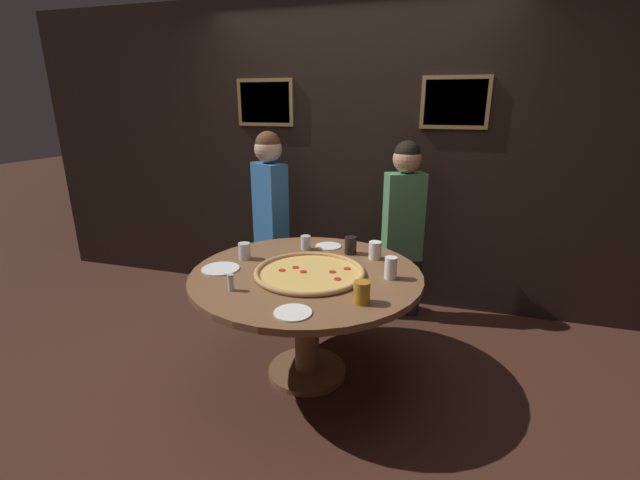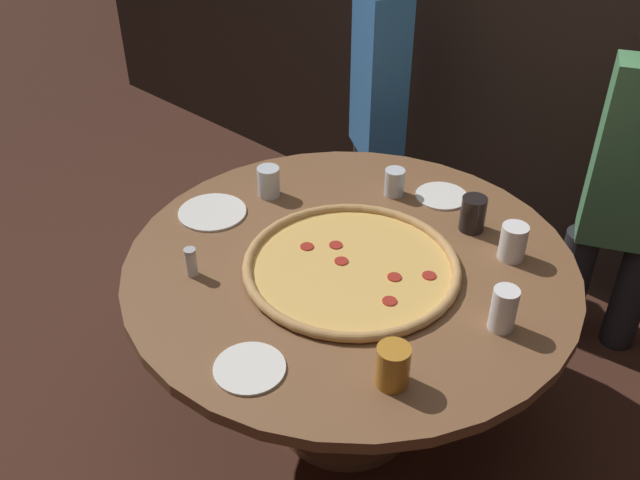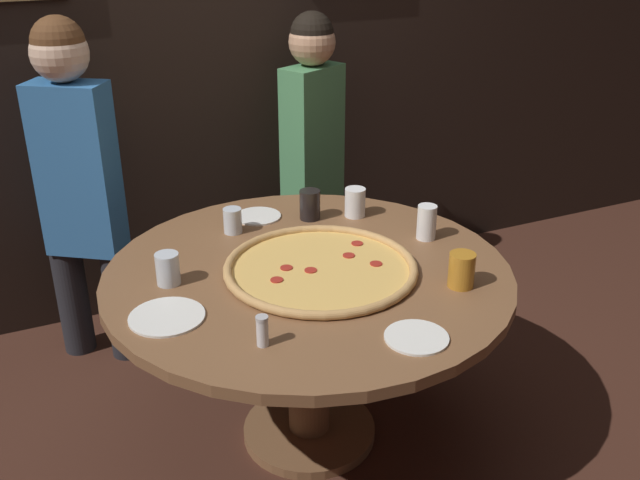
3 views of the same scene
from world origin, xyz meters
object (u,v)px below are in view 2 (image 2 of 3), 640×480
Objects in this scene: drink_cup_by_shaker at (513,242)px; drink_cup_front_edge at (394,182)px; white_plate_left_side at (442,196)px; giant_pizza at (351,266)px; drink_cup_far_right at (393,366)px; dining_table at (349,295)px; drink_cup_centre_back at (504,309)px; drink_cup_near_right at (269,182)px; white_plate_right_side at (212,212)px; condiment_shaker at (191,262)px; drink_cup_near_left at (473,214)px; diner_side_right at (379,81)px; white_plate_near_front at (250,368)px; diner_side_left at (637,165)px.

drink_cup_by_shaker reaches higher than drink_cup_front_edge.
drink_cup_by_shaker is 0.63× the size of white_plate_left_side.
drink_cup_by_shaker is (0.34, 0.39, 0.05)m from giant_pizza.
drink_cup_far_right is (0.56, -0.74, 0.01)m from drink_cup_front_edge.
dining_table is 10.69× the size of drink_cup_centre_back.
dining_table is 13.00× the size of drink_cup_near_right.
white_plate_right_side is 0.35m from condiment_shaker.
giant_pizza is 0.55m from white_plate_left_side.
drink_cup_near_left is 0.99m from diner_side_right.
drink_cup_centre_back is 1.07m from white_plate_right_side.
condiment_shaker reaches higher than giant_pizza.
drink_cup_by_shaker is 0.08× the size of diner_side_right.
drink_cup_by_shaker is 1.08× the size of drink_cup_near_right.
white_plate_near_front is 0.13× the size of diner_side_right.
drink_cup_front_edge is at bearing -144.73° from white_plate_left_side.
condiment_shaker reaches higher than dining_table.
white_plate_left_side is at bearing -179.88° from diner_side_right.
drink_cup_by_shaker is at bearing 115.32° from drink_cup_centre_back.
drink_cup_centre_back is 0.75m from drink_cup_front_edge.
diner_side_left reaches higher than drink_cup_by_shaker.
drink_cup_front_edge is at bearing 174.04° from drink_cup_by_shaker.
giant_pizza is 0.45× the size of diner_side_right.
giant_pizza is at bearing -170.62° from drink_cup_centre_back.
drink_cup_far_right reaches higher than white_plate_right_side.
drink_cup_front_edge is 0.53× the size of white_plate_left_side.
giant_pizza is at bearing -14.99° from drink_cup_near_right.
drink_cup_near_left is 0.90m from white_plate_right_side.
drink_cup_by_shaker is at bearing -22.71° from white_plate_left_side.
drink_cup_by_shaker is at bearing 74.02° from white_plate_near_front.
drink_cup_near_right is 0.07× the size of diner_side_right.
diner_side_left reaches higher than drink_cup_far_right.
drink_cup_centre_back reaches higher than drink_cup_front_edge.
drink_cup_near_right is at bearing 154.26° from drink_cup_far_right.
condiment_shaker is 0.06× the size of diner_side_right.
condiment_shaker is at bearing -175.50° from drink_cup_far_right.
diner_side_left is at bearing -141.31° from diner_side_right.
white_plate_near_front is at bearing -144.79° from drink_cup_far_right.
drink_cup_far_right is 0.08× the size of diner_side_left.
dining_table is at bearing -90.21° from white_plate_left_side.
giant_pizza is (0.03, -0.03, 0.16)m from dining_table.
drink_cup_centre_back is 1.40× the size of condiment_shaker.
condiment_shaker is at bearing -102.35° from drink_cup_front_edge.
drink_cup_centre_back reaches higher than drink_cup_far_right.
white_plate_left_side is (-0.37, 0.15, -0.06)m from drink_cup_by_shaker.
drink_cup_near_right is at bearing 165.01° from giant_pizza.
drink_cup_front_edge is at bearing 111.39° from giant_pizza.
drink_cup_near_right is 0.59× the size of white_plate_left_side.
drink_cup_centre_back is at bearing 67.06° from diner_side_left.
giant_pizza is 0.49m from drink_cup_far_right.
white_plate_near_front is 1.02× the size of white_plate_left_side.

